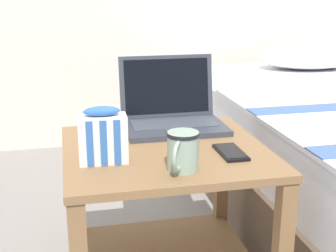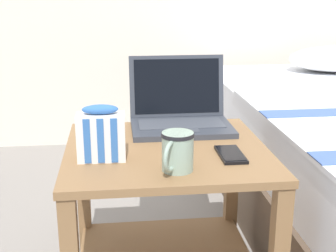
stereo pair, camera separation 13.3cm
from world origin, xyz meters
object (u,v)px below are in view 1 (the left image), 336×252
(cell_phone, at_px, (231,152))
(mug_front_left, at_px, (183,150))
(snack_bag, at_px, (103,137))
(laptop, at_px, (172,113))

(cell_phone, bearing_deg, mug_front_left, -151.38)
(snack_bag, height_order, cell_phone, snack_bag)
(mug_front_left, distance_m, snack_bag, 0.22)
(mug_front_left, height_order, cell_phone, mug_front_left)
(laptop, relative_size, cell_phone, 2.38)
(laptop, xyz_separation_m, snack_bag, (-0.26, -0.28, 0.02))
(mug_front_left, bearing_deg, snack_bag, 151.47)
(laptop, distance_m, snack_bag, 0.38)
(mug_front_left, distance_m, cell_phone, 0.20)
(laptop, bearing_deg, cell_phone, -70.86)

